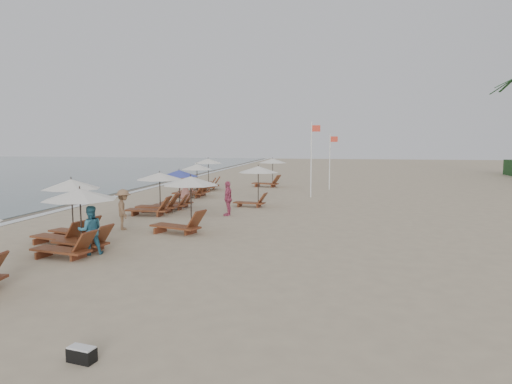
% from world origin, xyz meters
% --- Properties ---
extents(ground, '(160.00, 160.00, 0.00)m').
position_xyz_m(ground, '(0.00, 0.00, 0.00)').
color(ground, tan).
rests_on(ground, ground).
extents(wet_sand_band, '(3.20, 140.00, 0.01)m').
position_xyz_m(wet_sand_band, '(-12.50, 10.00, 0.00)').
color(wet_sand_band, '#6B5E4C').
rests_on(wet_sand_band, ground).
extents(foam_line, '(0.50, 140.00, 0.02)m').
position_xyz_m(foam_line, '(-11.20, 10.00, 0.01)').
color(foam_line, white).
rests_on(foam_line, ground).
extents(lounger_station_1, '(2.64, 2.32, 2.12)m').
position_xyz_m(lounger_station_1, '(-5.09, 0.56, 1.09)').
color(lounger_station_1, brown).
rests_on(lounger_station_1, ground).
extents(lounger_station_2, '(2.44, 2.21, 2.26)m').
position_xyz_m(lounger_station_2, '(-6.46, 2.26, 1.08)').
color(lounger_station_2, brown).
rests_on(lounger_station_2, ground).
extents(lounger_station_3, '(2.71, 2.32, 2.07)m').
position_xyz_m(lounger_station_3, '(-5.81, 8.76, 1.01)').
color(lounger_station_3, brown).
rests_on(lounger_station_3, ground).
extents(lounger_station_4, '(2.36, 2.08, 2.07)m').
position_xyz_m(lounger_station_4, '(-5.47, 10.81, 1.06)').
color(lounger_station_4, brown).
rests_on(lounger_station_4, ground).
extents(lounger_station_5, '(2.57, 2.10, 2.12)m').
position_xyz_m(lounger_station_5, '(-6.19, 15.97, 0.97)').
color(lounger_station_5, brown).
rests_on(lounger_station_5, ground).
extents(lounger_station_6, '(2.67, 2.49, 2.32)m').
position_xyz_m(lounger_station_6, '(-6.59, 19.91, 1.04)').
color(lounger_station_6, brown).
rests_on(lounger_station_6, ground).
extents(inland_station_0, '(2.80, 2.24, 2.22)m').
position_xyz_m(inland_station_0, '(-2.85, 4.56, 1.33)').
color(inland_station_0, brown).
rests_on(inland_station_0, ground).
extents(inland_station_1, '(2.53, 2.24, 2.22)m').
position_xyz_m(inland_station_1, '(-1.40, 12.23, 1.49)').
color(inland_station_1, brown).
rests_on(inland_station_1, ground).
extents(inland_station_2, '(2.82, 2.24, 2.22)m').
position_xyz_m(inland_station_2, '(-2.31, 23.16, 1.32)').
color(inland_station_2, brown).
rests_on(inland_station_2, ground).
extents(beachgoer_mid_a, '(0.97, 0.92, 1.57)m').
position_xyz_m(beachgoer_mid_a, '(-4.60, 0.64, 0.79)').
color(beachgoer_mid_a, teal).
rests_on(beachgoer_mid_a, ground).
extents(beachgoer_mid_b, '(1.07, 1.24, 1.66)m').
position_xyz_m(beachgoer_mid_b, '(-5.49, 4.73, 0.83)').
color(beachgoer_mid_b, '#896546').
rests_on(beachgoer_mid_b, ground).
extents(beachgoer_far_a, '(0.42, 0.99, 1.68)m').
position_xyz_m(beachgoer_far_a, '(-2.13, 8.94, 0.84)').
color(beachgoer_far_a, '#BE4C6D').
rests_on(beachgoer_far_a, ground).
extents(beachgoer_far_b, '(1.01, 0.98, 1.75)m').
position_xyz_m(beachgoer_far_b, '(-6.03, 13.98, 0.87)').
color(beachgoer_far_b, tan).
rests_on(beachgoer_far_b, ground).
extents(duffel_bag, '(0.50, 0.31, 0.26)m').
position_xyz_m(duffel_bag, '(-0.93, -6.05, 0.13)').
color(duffel_bag, black).
rests_on(duffel_bag, ground).
extents(flag_pole_near, '(0.59, 0.08, 4.79)m').
position_xyz_m(flag_pole_near, '(1.38, 16.97, 2.64)').
color(flag_pole_near, silver).
rests_on(flag_pole_near, ground).
extents(flag_pole_far, '(0.60, 0.08, 4.13)m').
position_xyz_m(flag_pole_far, '(2.45, 21.70, 2.30)').
color(flag_pole_far, silver).
rests_on(flag_pole_far, ground).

